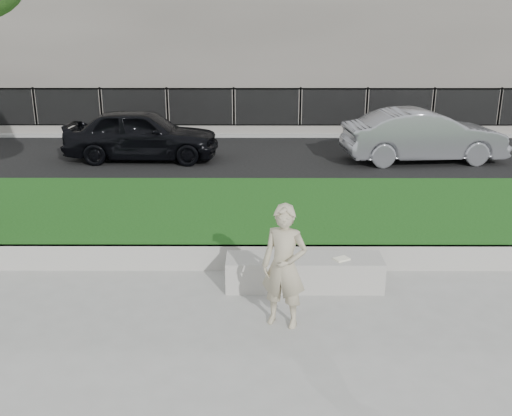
{
  "coord_description": "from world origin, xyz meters",
  "views": [
    {
      "loc": [
        0.19,
        -6.96,
        3.58
      ],
      "look_at": [
        0.16,
        1.2,
        0.94
      ],
      "focal_mm": 40.0,
      "sensor_mm": 36.0,
      "label": 1
    }
  ],
  "objects_px": {
    "car_silver": "(424,136)",
    "car_dark": "(142,134)",
    "stone_bench": "(304,272)",
    "man": "(284,266)",
    "book": "(342,259)"
  },
  "relations": [
    {
      "from": "car_silver",
      "to": "car_dark",
      "type": "bearing_deg",
      "value": 83.49
    },
    {
      "from": "stone_bench",
      "to": "car_silver",
      "type": "relative_size",
      "value": 0.52
    },
    {
      "from": "stone_bench",
      "to": "man",
      "type": "relative_size",
      "value": 1.41
    },
    {
      "from": "man",
      "to": "car_silver",
      "type": "relative_size",
      "value": 0.37
    },
    {
      "from": "stone_bench",
      "to": "car_dark",
      "type": "bearing_deg",
      "value": 115.71
    },
    {
      "from": "book",
      "to": "car_silver",
      "type": "relative_size",
      "value": 0.05
    },
    {
      "from": "book",
      "to": "car_dark",
      "type": "xyz_separation_m",
      "value": [
        -4.31,
        7.95,
        0.28
      ]
    },
    {
      "from": "stone_bench",
      "to": "car_dark",
      "type": "distance_m",
      "value": 8.76
    },
    {
      "from": "book",
      "to": "car_dark",
      "type": "bearing_deg",
      "value": 88.95
    },
    {
      "from": "stone_bench",
      "to": "car_dark",
      "type": "xyz_separation_m",
      "value": [
        -3.79,
        7.88,
        0.51
      ]
    },
    {
      "from": "stone_bench",
      "to": "man",
      "type": "bearing_deg",
      "value": -107.74
    },
    {
      "from": "stone_bench",
      "to": "car_dark",
      "type": "relative_size",
      "value": 0.54
    },
    {
      "from": "car_silver",
      "to": "man",
      "type": "bearing_deg",
      "value": 149.56
    },
    {
      "from": "man",
      "to": "car_dark",
      "type": "height_order",
      "value": "man"
    },
    {
      "from": "man",
      "to": "book",
      "type": "bearing_deg",
      "value": 69.32
    }
  ]
}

